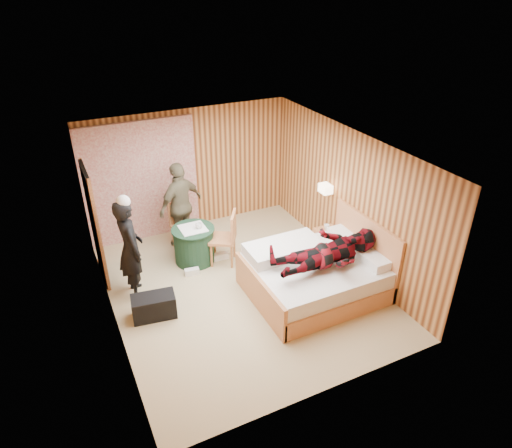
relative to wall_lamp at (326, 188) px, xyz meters
name	(u,v)px	position (x,y,z in m)	size (l,w,h in m)	color
floor	(241,287)	(-1.92, -0.45, -1.30)	(4.20, 5.00, 0.01)	tan
ceiling	(238,149)	(-1.92, -0.45, 1.20)	(4.20, 5.00, 0.01)	white
wall_back	(189,170)	(-1.92, 2.05, -0.05)	(4.20, 0.02, 2.50)	tan
wall_left	(104,255)	(-4.02, -0.45, -0.05)	(0.02, 5.00, 2.50)	tan
wall_right	(348,199)	(0.18, -0.45, -0.05)	(0.02, 5.00, 2.50)	tan
curtain	(141,182)	(-2.92, 1.98, -0.10)	(2.20, 0.08, 2.40)	beige
doorway	(95,225)	(-3.98, 0.95, -0.28)	(0.06, 0.90, 2.05)	black
wall_lamp	(326,188)	(0.00, 0.00, 0.00)	(0.26, 0.24, 0.16)	gold
bed	(317,274)	(-0.81, -1.08, -0.96)	(2.18, 1.72, 1.18)	#E28E5C
nightstand	(329,245)	(-0.04, -0.32, -1.01)	(0.42, 0.57, 0.55)	#E28E5C
round_table	(194,244)	(-2.36, 0.69, -0.95)	(0.79, 0.79, 0.70)	#1F432F
chair_far	(182,221)	(-2.38, 1.32, -0.76)	(0.51, 0.51, 0.93)	#E28E5C
chair_near	(227,234)	(-1.81, 0.37, -0.71)	(0.63, 0.63, 1.02)	#E28E5C
duffel_bag	(154,306)	(-3.45, -0.54, -1.11)	(0.67, 0.36, 0.38)	black
sneaker_left	(192,272)	(-2.56, 0.28, -1.24)	(0.26, 0.11, 0.11)	white
sneaker_right	(221,256)	(-1.90, 0.52, -1.24)	(0.28, 0.12, 0.13)	white
woman_standing	(130,249)	(-3.56, 0.20, -0.43)	(0.63, 0.41, 1.73)	black
man_at_table	(181,205)	(-2.36, 1.35, -0.44)	(1.01, 0.42, 1.72)	brown
man_on_bed	(329,245)	(-0.77, -1.31, -0.28)	(1.77, 0.67, 0.86)	maroon
book_lower	(332,233)	(-0.04, -0.37, -0.73)	(0.17, 0.22, 0.02)	white
book_upper	(332,232)	(-0.04, -0.37, -0.71)	(0.16, 0.22, 0.02)	white
cup_nightstand	(327,227)	(-0.04, -0.19, -0.70)	(0.10, 0.10, 0.09)	white
cup_table	(199,226)	(-2.26, 0.64, -0.55)	(0.12, 0.12, 0.10)	white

